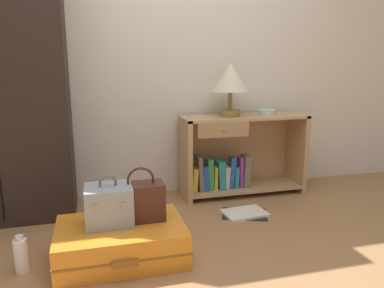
{
  "coord_description": "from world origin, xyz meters",
  "views": [
    {
      "loc": [
        -0.53,
        -1.68,
        1.13
      ],
      "look_at": [
        0.15,
        0.86,
        0.55
      ],
      "focal_mm": 35.16,
      "sensor_mm": 36.0,
      "label": 1
    }
  ],
  "objects_px": {
    "table_lamp": "(231,80)",
    "bottle": "(21,255)",
    "open_book_on_floor": "(244,213)",
    "train_case": "(109,205)",
    "bowl": "(267,112)",
    "handbag": "(141,201)",
    "bookshelf": "(237,156)",
    "suitcase_large": "(121,241)"
  },
  "relations": [
    {
      "from": "table_lamp",
      "to": "bottle",
      "type": "xyz_separation_m",
      "value": [
        -1.52,
        -0.88,
        -0.88
      ]
    },
    {
      "from": "open_book_on_floor",
      "to": "table_lamp",
      "type": "bearing_deg",
      "value": 85.33
    },
    {
      "from": "table_lamp",
      "to": "train_case",
      "type": "height_order",
      "value": "table_lamp"
    },
    {
      "from": "bowl",
      "to": "open_book_on_floor",
      "type": "distance_m",
      "value": 0.92
    },
    {
      "from": "table_lamp",
      "to": "handbag",
      "type": "height_order",
      "value": "table_lamp"
    },
    {
      "from": "bookshelf",
      "to": "table_lamp",
      "type": "relative_size",
      "value": 2.44
    },
    {
      "from": "bowl",
      "to": "bottle",
      "type": "distance_m",
      "value": 2.15
    },
    {
      "from": "table_lamp",
      "to": "bottle",
      "type": "relative_size",
      "value": 2.05
    },
    {
      "from": "train_case",
      "to": "bottle",
      "type": "bearing_deg",
      "value": -174.57
    },
    {
      "from": "bowl",
      "to": "bottle",
      "type": "xyz_separation_m",
      "value": [
        -1.87,
        -0.88,
        -0.6
      ]
    },
    {
      "from": "table_lamp",
      "to": "suitcase_large",
      "type": "bearing_deg",
      "value": -138.6
    },
    {
      "from": "train_case",
      "to": "bottle",
      "type": "relative_size",
      "value": 1.4
    },
    {
      "from": "bookshelf",
      "to": "train_case",
      "type": "relative_size",
      "value": 3.59
    },
    {
      "from": "suitcase_large",
      "to": "handbag",
      "type": "bearing_deg",
      "value": 19.88
    },
    {
      "from": "table_lamp",
      "to": "bowl",
      "type": "distance_m",
      "value": 0.44
    },
    {
      "from": "table_lamp",
      "to": "bookshelf",
      "type": "bearing_deg",
      "value": 13.12
    },
    {
      "from": "table_lamp",
      "to": "open_book_on_floor",
      "type": "bearing_deg",
      "value": -94.67
    },
    {
      "from": "bookshelf",
      "to": "open_book_on_floor",
      "type": "distance_m",
      "value": 0.59
    },
    {
      "from": "bottle",
      "to": "open_book_on_floor",
      "type": "height_order",
      "value": "bottle"
    },
    {
      "from": "table_lamp",
      "to": "open_book_on_floor",
      "type": "relative_size",
      "value": 1.1
    },
    {
      "from": "train_case",
      "to": "handbag",
      "type": "xyz_separation_m",
      "value": [
        0.19,
        0.01,
        0.0
      ]
    },
    {
      "from": "open_book_on_floor",
      "to": "train_case",
      "type": "bearing_deg",
      "value": -159.61
    },
    {
      "from": "suitcase_large",
      "to": "bottle",
      "type": "xyz_separation_m",
      "value": [
        -0.54,
        -0.01,
        -0.0
      ]
    },
    {
      "from": "bowl",
      "to": "suitcase_large",
      "type": "distance_m",
      "value": 1.7
    },
    {
      "from": "train_case",
      "to": "open_book_on_floor",
      "type": "distance_m",
      "value": 1.12
    },
    {
      "from": "handbag",
      "to": "bottle",
      "type": "bearing_deg",
      "value": -175.2
    },
    {
      "from": "bookshelf",
      "to": "train_case",
      "type": "distance_m",
      "value": 1.41
    },
    {
      "from": "train_case",
      "to": "handbag",
      "type": "height_order",
      "value": "handbag"
    },
    {
      "from": "handbag",
      "to": "train_case",
      "type": "bearing_deg",
      "value": -176.84
    },
    {
      "from": "bookshelf",
      "to": "suitcase_large",
      "type": "bearing_deg",
      "value": -140.25
    },
    {
      "from": "suitcase_large",
      "to": "bookshelf",
      "type": "bearing_deg",
      "value": 39.75
    },
    {
      "from": "bowl",
      "to": "train_case",
      "type": "distance_m",
      "value": 1.66
    },
    {
      "from": "table_lamp",
      "to": "handbag",
      "type": "distance_m",
      "value": 1.36
    },
    {
      "from": "bookshelf",
      "to": "bowl",
      "type": "distance_m",
      "value": 0.45
    },
    {
      "from": "table_lamp",
      "to": "open_book_on_floor",
      "type": "height_order",
      "value": "table_lamp"
    },
    {
      "from": "bookshelf",
      "to": "handbag",
      "type": "height_order",
      "value": "bookshelf"
    },
    {
      "from": "bookshelf",
      "to": "open_book_on_floor",
      "type": "xyz_separation_m",
      "value": [
        -0.12,
        -0.48,
        -0.32
      ]
    },
    {
      "from": "table_lamp",
      "to": "train_case",
      "type": "xyz_separation_m",
      "value": [
        -1.04,
        -0.83,
        -0.66
      ]
    },
    {
      "from": "suitcase_large",
      "to": "open_book_on_floor",
      "type": "height_order",
      "value": "suitcase_large"
    },
    {
      "from": "bowl",
      "to": "handbag",
      "type": "height_order",
      "value": "bowl"
    },
    {
      "from": "bookshelf",
      "to": "table_lamp",
      "type": "height_order",
      "value": "table_lamp"
    },
    {
      "from": "bookshelf",
      "to": "train_case",
      "type": "bearing_deg",
      "value": -142.9
    }
  ]
}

